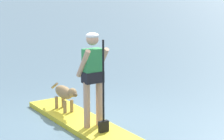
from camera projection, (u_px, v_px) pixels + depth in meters
ground_plane at (83, 125)px, 7.81m from camera, size 400.00×400.00×0.00m
paddleboard at (89, 126)px, 7.61m from camera, size 3.68×2.08×0.10m
person_paddler at (93, 73)px, 7.25m from camera, size 0.68×0.59×1.72m
dog at (65, 93)px, 8.29m from camera, size 1.04×0.49×0.55m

